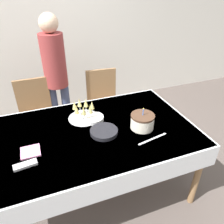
{
  "coord_description": "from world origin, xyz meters",
  "views": [
    {
      "loc": [
        -0.36,
        -1.56,
        1.96
      ],
      "look_at": [
        0.25,
        0.06,
        0.89
      ],
      "focal_mm": 35.0,
      "sensor_mm": 36.0,
      "label": 1
    }
  ],
  "objects": [
    {
      "name": "plate_stack_dessert",
      "position": [
        0.1,
        0.16,
        0.79
      ],
      "size": [
        0.19,
        0.19,
        0.04
      ],
      "color": "white",
      "rests_on": "dining_table"
    },
    {
      "name": "person_standing",
      "position": [
        -0.12,
        1.05,
        1.0
      ],
      "size": [
        0.28,
        0.28,
        1.65
      ],
      "color": "#3F4C72",
      "rests_on": "ground_plane"
    },
    {
      "name": "wall_back",
      "position": [
        0.0,
        1.95,
        1.35
      ],
      "size": [
        8.0,
        0.05,
        2.7
      ],
      "color": "silver",
      "rests_on": "ground_plane"
    },
    {
      "name": "champagne_tray",
      "position": [
        0.02,
        0.24,
        0.86
      ],
      "size": [
        0.31,
        0.31,
        0.18
      ],
      "color": "silver",
      "rests_on": "dining_table"
    },
    {
      "name": "birthday_cake",
      "position": [
        0.48,
        -0.11,
        0.84
      ],
      "size": [
        0.22,
        0.22,
        0.21
      ],
      "color": "silver",
      "rests_on": "dining_table"
    },
    {
      "name": "plate_stack_main",
      "position": [
        0.12,
        -0.07,
        0.79
      ],
      "size": [
        0.25,
        0.25,
        0.03
      ],
      "color": "black",
      "rests_on": "dining_table"
    },
    {
      "name": "cake_knife",
      "position": [
        0.49,
        -0.3,
        0.77
      ],
      "size": [
        0.3,
        0.07,
        0.0
      ],
      "color": "silver",
      "rests_on": "dining_table"
    },
    {
      "name": "ground_plane",
      "position": [
        0.0,
        0.0,
        0.0
      ],
      "size": [
        12.0,
        12.0,
        0.0
      ],
      "primitive_type": "plane",
      "color": "#564C47"
    },
    {
      "name": "napkin_pile",
      "position": [
        -0.51,
        -0.1,
        0.78
      ],
      "size": [
        0.15,
        0.15,
        0.01
      ],
      "color": "pink",
      "rests_on": "dining_table"
    },
    {
      "name": "fork_pile",
      "position": [
        -0.55,
        -0.24,
        0.78
      ],
      "size": [
        0.18,
        0.08,
        0.02
      ],
      "color": "silver",
      "rests_on": "dining_table"
    },
    {
      "name": "dining_chair_far_right",
      "position": [
        0.44,
        0.9,
        0.52
      ],
      "size": [
        0.45,
        0.45,
        0.95
      ],
      "color": "olive",
      "rests_on": "ground_plane"
    },
    {
      "name": "dining_chair_far_left",
      "position": [
        -0.43,
        0.9,
        0.52
      ],
      "size": [
        0.42,
        0.42,
        0.95
      ],
      "color": "olive",
      "rests_on": "ground_plane"
    },
    {
      "name": "dining_table",
      "position": [
        0.0,
        0.0,
        0.67
      ],
      "size": [
        1.94,
        1.15,
        0.77
      ],
      "color": "white",
      "rests_on": "ground_plane"
    }
  ]
}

